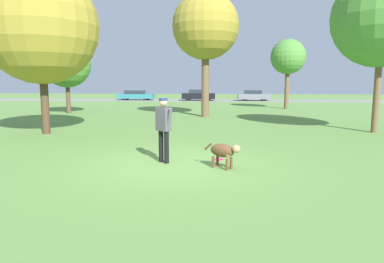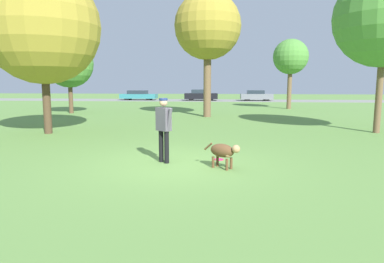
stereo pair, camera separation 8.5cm
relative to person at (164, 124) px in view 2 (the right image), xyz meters
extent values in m
plane|color=#608C42|center=(0.31, -0.17, -1.05)|extent=(120.00, 120.00, 0.00)
cube|color=gray|center=(0.31, 33.86, -1.04)|extent=(120.00, 6.00, 0.01)
cylinder|color=black|center=(0.09, -0.07, -0.61)|extent=(0.18, 0.18, 0.88)
cylinder|color=black|center=(-0.09, 0.07, -0.61)|extent=(0.18, 0.18, 0.88)
cube|color=#514C56|center=(0.00, 0.00, 0.14)|extent=(0.46, 0.44, 0.62)
cylinder|color=#514C56|center=(0.18, -0.15, 0.14)|extent=(0.22, 0.21, 0.63)
cylinder|color=#514C56|center=(-0.18, 0.15, 0.14)|extent=(0.22, 0.21, 0.63)
sphere|color=tan|center=(0.00, 0.00, 0.60)|extent=(0.31, 0.31, 0.22)
cylinder|color=navy|center=(0.00, 0.00, 0.68)|extent=(0.32, 0.32, 0.06)
ellipsoid|color=brown|center=(1.58, -0.49, -0.59)|extent=(0.76, 0.68, 0.34)
ellipsoid|color=tan|center=(1.74, -0.60, -0.65)|extent=(0.29, 0.30, 0.19)
sphere|color=tan|center=(1.92, -0.73, -0.49)|extent=(0.28, 0.28, 0.20)
cylinder|color=brown|center=(1.81, -0.53, -0.90)|extent=(0.10, 0.10, 0.29)
cylinder|color=brown|center=(1.70, -0.69, -0.90)|extent=(0.10, 0.10, 0.29)
cylinder|color=brown|center=(1.46, -0.29, -0.90)|extent=(0.10, 0.10, 0.29)
cylinder|color=brown|center=(1.36, -0.44, -0.90)|extent=(0.10, 0.10, 0.29)
cylinder|color=brown|center=(1.22, -0.23, -0.54)|extent=(0.24, 0.19, 0.23)
cylinder|color=#E52366|center=(1.49, 0.48, -1.04)|extent=(0.27, 0.27, 0.02)
torus|color=#E52366|center=(1.49, 0.48, -1.04)|extent=(0.26, 0.26, 0.02)
cylinder|color=brown|center=(0.46, 12.92, 1.01)|extent=(0.48, 0.48, 4.11)
sphere|color=olive|center=(0.46, 12.92, 4.62)|extent=(4.16, 4.16, 4.16)
cylinder|color=brown|center=(-9.41, 14.56, 0.08)|extent=(0.30, 0.30, 2.25)
sphere|color=#4C8938|center=(-9.41, 14.56, 2.47)|extent=(3.39, 3.39, 3.39)
cylinder|color=brown|center=(6.92, 20.47, 0.57)|extent=(0.36, 0.36, 3.23)
sphere|color=#4C8938|center=(6.92, 20.47, 3.27)|extent=(2.88, 2.88, 2.88)
cylinder|color=brown|center=(8.21, 6.49, 0.61)|extent=(0.27, 0.27, 3.31)
cylinder|color=#4C3826|center=(-5.93, 4.86, 0.30)|extent=(0.33, 0.33, 2.68)
sphere|color=olive|center=(-5.93, 4.86, 3.41)|extent=(4.74, 4.74, 4.74)
cube|color=teal|center=(-9.45, 33.97, -0.55)|extent=(4.59, 1.85, 0.56)
cube|color=#232D38|center=(-9.59, 33.97, -0.04)|extent=(2.39, 1.59, 0.45)
cylinder|color=black|center=(-8.08, 34.77, -0.74)|extent=(0.61, 0.20, 0.61)
cylinder|color=black|center=(-8.08, 33.17, -0.74)|extent=(0.61, 0.20, 0.61)
cylinder|color=black|center=(-10.83, 34.76, -0.74)|extent=(0.61, 0.20, 0.61)
cylinder|color=black|center=(-10.83, 33.16, -0.74)|extent=(0.61, 0.20, 0.61)
cube|color=black|center=(-1.43, 33.52, -0.49)|extent=(4.14, 1.99, 0.69)
cube|color=#232D38|center=(-1.55, 33.52, 0.09)|extent=(2.18, 1.65, 0.46)
cylinder|color=black|center=(-0.24, 34.36, -0.74)|extent=(0.62, 0.22, 0.62)
cylinder|color=black|center=(-0.18, 32.78, -0.74)|extent=(0.62, 0.22, 0.62)
cylinder|color=black|center=(-2.68, 34.27, -0.74)|extent=(0.62, 0.22, 0.62)
cylinder|color=black|center=(-2.62, 32.68, -0.74)|extent=(0.62, 0.22, 0.62)
cube|color=slate|center=(5.35, 33.60, -0.51)|extent=(3.92, 1.94, 0.64)
cube|color=#232D38|center=(5.24, 33.60, 0.02)|extent=(2.06, 1.63, 0.43)
cylinder|color=black|center=(6.48, 34.43, -0.74)|extent=(0.61, 0.22, 0.61)
cylinder|color=black|center=(6.54, 32.85, -0.74)|extent=(0.61, 0.22, 0.61)
cylinder|color=black|center=(4.17, 34.35, -0.74)|extent=(0.61, 0.22, 0.61)
cylinder|color=black|center=(4.22, 32.78, -0.74)|extent=(0.61, 0.22, 0.61)
camera|label=1|loc=(1.58, -9.01, 1.10)|focal=32.00mm
camera|label=2|loc=(1.66, -9.00, 1.10)|focal=32.00mm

